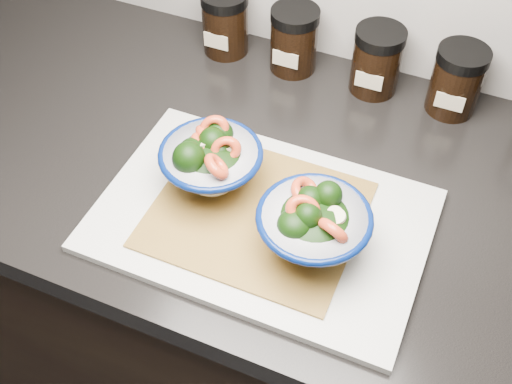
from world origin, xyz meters
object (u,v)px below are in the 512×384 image
at_px(spice_jar_c, 377,60).
at_px(spice_jar_d, 457,80).
at_px(bowl_left, 211,161).
at_px(spice_jar_a, 225,22).
at_px(cutting_board, 261,220).
at_px(spice_jar_b, 294,40).
at_px(bowl_right, 313,225).

relative_size(spice_jar_c, spice_jar_d, 1.00).
bearing_deg(spice_jar_d, bowl_left, -131.21).
height_order(bowl_left, spice_jar_a, bowl_left).
bearing_deg(spice_jar_c, bowl_left, -114.89).
bearing_deg(cutting_board, spice_jar_c, 80.37).
xyz_separation_m(spice_jar_a, spice_jar_b, (0.13, 0.00, 0.00)).
bearing_deg(cutting_board, spice_jar_a, 121.91).
bearing_deg(bowl_right, spice_jar_d, 73.61).
bearing_deg(bowl_right, cutting_board, 163.60).
xyz_separation_m(spice_jar_a, spice_jar_d, (0.40, 0.00, 0.00)).
height_order(spice_jar_c, spice_jar_d, same).
height_order(cutting_board, spice_jar_b, spice_jar_b).
distance_m(bowl_left, spice_jar_d, 0.42).
bearing_deg(spice_jar_d, spice_jar_c, 180.00).
relative_size(cutting_board, bowl_left, 3.10).
bearing_deg(spice_jar_b, spice_jar_d, 0.00).
bearing_deg(spice_jar_c, bowl_right, -86.55).
height_order(cutting_board, spice_jar_c, spice_jar_c).
height_order(cutting_board, spice_jar_d, spice_jar_d).
height_order(cutting_board, bowl_left, bowl_left).
xyz_separation_m(cutting_board, bowl_left, (-0.09, 0.03, 0.06)).
bearing_deg(cutting_board, spice_jar_d, 61.25).
xyz_separation_m(bowl_left, spice_jar_b, (0.00, 0.32, -0.01)).
height_order(cutting_board, bowl_right, bowl_right).
height_order(bowl_right, spice_jar_c, bowl_right).
relative_size(spice_jar_a, spice_jar_d, 1.00).
height_order(bowl_left, spice_jar_b, bowl_left).
height_order(bowl_left, bowl_right, bowl_left).
bearing_deg(spice_jar_c, spice_jar_b, 180.00).
height_order(bowl_right, spice_jar_a, bowl_right).
height_order(bowl_right, spice_jar_b, bowl_right).
bearing_deg(spice_jar_d, bowl_right, -106.39).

